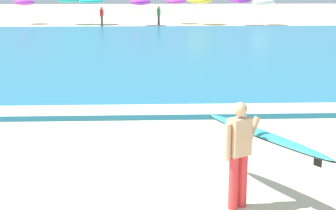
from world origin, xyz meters
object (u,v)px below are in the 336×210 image
at_px(beach_umbrella_5, 200,0).
at_px(beach_umbrella_4, 176,1).
at_px(surfer_with_board, 252,143).
at_px(beachgoer_near_row_left, 159,15).
at_px(beach_umbrella_2, 91,1).
at_px(beachgoer_near_row_mid, 102,16).
at_px(beach_umbrella_7, 263,2).
at_px(beach_umbrella_3, 140,2).
at_px(beach_umbrella_0, 24,3).
at_px(beach_umbrella_1, 69,0).
at_px(beach_umbrella_6, 240,0).

bearing_deg(beach_umbrella_5, beach_umbrella_4, 154.62).
bearing_deg(surfer_with_board, beachgoer_near_row_left, 90.89).
height_order(beach_umbrella_2, beach_umbrella_4, beach_umbrella_2).
height_order(beachgoer_near_row_left, beachgoer_near_row_mid, same).
bearing_deg(beach_umbrella_7, beach_umbrella_5, 172.45).
bearing_deg(beach_umbrella_2, beachgoer_near_row_mid, -61.15).
xyz_separation_m(beach_umbrella_3, beach_umbrella_4, (3.01, 1.80, -0.00)).
relative_size(beach_umbrella_0, beachgoer_near_row_left, 1.36).
distance_m(beach_umbrella_3, beach_umbrella_5, 5.06).
relative_size(surfer_with_board, beachgoer_near_row_mid, 1.71).
xyz_separation_m(beach_umbrella_5, beachgoer_near_row_mid, (-8.12, -1.44, -1.20)).
height_order(beach_umbrella_1, beach_umbrella_7, beach_umbrella_1).
xyz_separation_m(beach_umbrella_4, beachgoer_near_row_left, (-1.48, -1.10, -1.08)).
distance_m(beach_umbrella_5, beachgoer_near_row_mid, 8.33).
distance_m(beach_umbrella_0, beachgoer_near_row_left, 11.55).
height_order(surfer_with_board, beach_umbrella_1, beach_umbrella_1).
distance_m(beach_umbrella_2, beach_umbrella_3, 4.34).
height_order(beach_umbrella_2, beach_umbrella_3, beach_umbrella_3).
bearing_deg(beach_umbrella_6, beach_umbrella_3, 179.25).
height_order(beach_umbrella_7, beachgoer_near_row_mid, beach_umbrella_7).
relative_size(beach_umbrella_4, beach_umbrella_7, 0.96).
height_order(beach_umbrella_1, beach_umbrella_5, beach_umbrella_1).
bearing_deg(beach_umbrella_0, beachgoer_near_row_left, -6.84).
distance_m(beach_umbrella_2, beach_umbrella_5, 9.14).
relative_size(beach_umbrella_6, beach_umbrella_7, 1.05).
relative_size(beach_umbrella_4, beachgoer_near_row_left, 1.38).
height_order(beach_umbrella_6, beachgoer_near_row_left, beach_umbrella_6).
distance_m(beach_umbrella_0, beach_umbrella_5, 14.94).
xyz_separation_m(surfer_with_board, beach_umbrella_3, (-2.09, 35.38, 0.89)).
bearing_deg(beach_umbrella_5, beach_umbrella_7, -7.55).
bearing_deg(beach_umbrella_4, beach_umbrella_3, -149.02).
bearing_deg(beach_umbrella_0, beach_umbrella_3, -11.87).
relative_size(beach_umbrella_1, beach_umbrella_5, 1.01).
bearing_deg(beach_umbrella_4, beach_umbrella_2, -175.74).
height_order(beach_umbrella_3, beach_umbrella_5, beach_umbrella_5).
relative_size(beach_umbrella_3, beach_umbrella_6, 0.93).
relative_size(surfer_with_board, beach_umbrella_1, 1.14).
height_order(surfer_with_board, beachgoer_near_row_left, surfer_with_board).
bearing_deg(beach_umbrella_0, surfer_with_board, -72.26).
height_order(beach_umbrella_2, beachgoer_near_row_mid, beach_umbrella_2).
height_order(beach_umbrella_0, beachgoer_near_row_left, beach_umbrella_0).
relative_size(beach_umbrella_7, beachgoer_near_row_mid, 1.43).
bearing_deg(beach_umbrella_5, beach_umbrella_0, 175.33).
xyz_separation_m(beach_umbrella_6, beachgoer_near_row_left, (-6.70, 0.82, -1.24)).
height_order(surfer_with_board, beach_umbrella_3, beach_umbrella_3).
xyz_separation_m(surfer_with_board, beachgoer_near_row_mid, (-5.22, 34.81, -0.19)).
height_order(beach_umbrella_0, beach_umbrella_1, beach_umbrella_1).
relative_size(beach_umbrella_2, beachgoer_near_row_left, 1.40).
bearing_deg(beach_umbrella_7, beachgoer_near_row_mid, -176.82).
height_order(beach_umbrella_1, beach_umbrella_2, beach_umbrella_1).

